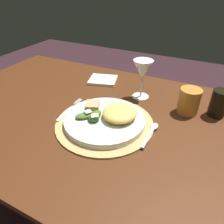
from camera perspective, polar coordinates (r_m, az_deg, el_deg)
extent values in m
cube|color=#4B2510|center=(0.77, -0.37, -2.02)|extent=(1.47, 0.82, 0.02)
cylinder|color=#48240C|center=(1.53, -16.92, -0.36)|extent=(0.08, 0.08, 0.72)
cylinder|color=tan|center=(0.72, -1.77, -3.08)|extent=(0.34, 0.34, 0.01)
cylinder|color=silver|center=(0.72, -1.78, -2.25)|extent=(0.28, 0.28, 0.02)
ellipsoid|color=#E5C45E|center=(0.70, 2.13, -0.20)|extent=(0.12, 0.13, 0.04)
ellipsoid|color=#496C2D|center=(0.71, -7.71, -1.03)|extent=(0.06, 0.06, 0.02)
ellipsoid|color=#437119|center=(0.71, -4.55, -0.73)|extent=(0.03, 0.06, 0.02)
ellipsoid|color=#40742C|center=(0.69, -4.97, -1.56)|extent=(0.05, 0.05, 0.02)
cube|color=beige|center=(0.68, -4.73, -0.93)|extent=(0.03, 0.03, 0.01)
cube|color=beige|center=(0.71, -6.59, 0.12)|extent=(0.03, 0.03, 0.01)
cube|color=tan|center=(0.76, -5.35, 1.69)|extent=(0.06, 0.07, 0.02)
cube|color=silver|center=(0.78, -12.75, -0.52)|extent=(0.02, 0.10, 0.00)
cube|color=silver|center=(0.85, -9.65, 2.86)|extent=(0.01, 0.05, 0.00)
cube|color=silver|center=(0.85, -9.42, 2.81)|extent=(0.01, 0.05, 0.00)
cube|color=silver|center=(0.84, -9.18, 2.76)|extent=(0.01, 0.05, 0.00)
cube|color=silver|center=(0.84, -8.95, 2.71)|extent=(0.01, 0.05, 0.00)
cube|color=silver|center=(0.66, 9.79, -6.95)|extent=(0.01, 0.10, 0.00)
ellipsoid|color=silver|center=(0.71, 11.55, -3.83)|extent=(0.02, 0.04, 0.01)
cube|color=white|center=(1.02, -2.49, 8.76)|extent=(0.15, 0.14, 0.01)
cylinder|color=silver|center=(0.89, 7.78, 4.24)|extent=(0.07, 0.07, 0.00)
cylinder|color=silver|center=(0.87, 7.98, 6.55)|extent=(0.01, 0.01, 0.08)
cone|color=silver|center=(0.84, 8.40, 11.30)|extent=(0.08, 0.08, 0.08)
cylinder|color=#C58230|center=(0.81, 20.34, 2.84)|extent=(0.08, 0.08, 0.09)
cylinder|color=black|center=(0.84, 27.20, 2.14)|extent=(0.06, 0.06, 0.10)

